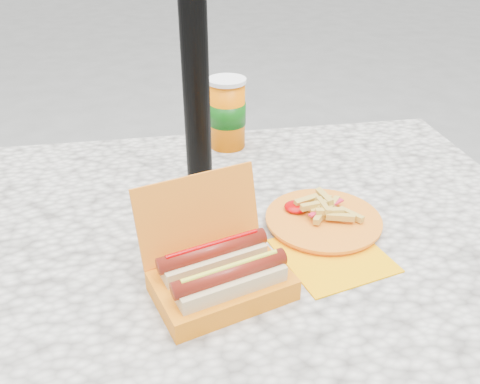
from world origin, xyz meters
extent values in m
cube|color=beige|center=(0.00, 0.00, 0.72)|extent=(1.20, 0.80, 0.05)
cylinder|color=black|center=(-0.50, 0.30, 0.35)|extent=(0.07, 0.07, 0.70)
cylinder|color=black|center=(0.50, 0.30, 0.35)|extent=(0.07, 0.07, 0.70)
cube|color=orange|center=(0.00, -0.18, 0.77)|extent=(0.22, 0.17, 0.03)
cube|color=orange|center=(-0.03, -0.11, 0.84)|extent=(0.19, 0.09, 0.12)
cube|color=tan|center=(0.01, -0.21, 0.79)|extent=(0.16, 0.09, 0.04)
cylinder|color=maroon|center=(0.01, -0.21, 0.81)|extent=(0.17, 0.07, 0.02)
cylinder|color=gold|center=(0.01, -0.21, 0.82)|extent=(0.14, 0.05, 0.01)
cube|color=tan|center=(-0.01, -0.15, 0.79)|extent=(0.16, 0.09, 0.04)
cylinder|color=maroon|center=(-0.01, -0.15, 0.81)|extent=(0.17, 0.07, 0.02)
cylinder|color=#A20002|center=(-0.01, -0.15, 0.82)|extent=(0.14, 0.05, 0.01)
cube|color=#FAA500|center=(0.18, -0.12, 0.75)|extent=(0.19, 0.19, 0.00)
cylinder|color=orange|center=(0.20, -0.03, 0.76)|extent=(0.19, 0.19, 0.01)
cylinder|color=orange|center=(0.20, -0.03, 0.76)|extent=(0.20, 0.20, 0.01)
cube|color=gold|center=(0.22, -0.01, 0.77)|extent=(0.04, 0.04, 0.01)
cube|color=gold|center=(0.22, -0.05, 0.78)|extent=(0.05, 0.02, 0.01)
cube|color=gold|center=(0.21, 0.01, 0.77)|extent=(0.03, 0.05, 0.01)
cube|color=gold|center=(0.19, -0.04, 0.77)|extent=(0.04, 0.05, 0.01)
cube|color=gold|center=(0.19, 0.01, 0.77)|extent=(0.04, 0.04, 0.01)
cube|color=gold|center=(0.18, 0.01, 0.78)|extent=(0.05, 0.03, 0.01)
cube|color=gold|center=(0.18, -0.02, 0.78)|extent=(0.05, 0.02, 0.01)
cube|color=gold|center=(0.24, -0.04, 0.77)|extent=(0.04, 0.05, 0.01)
cube|color=gold|center=(0.21, 0.01, 0.78)|extent=(0.02, 0.05, 0.01)
cube|color=gold|center=(0.20, -0.04, 0.78)|extent=(0.05, 0.02, 0.01)
cube|color=gold|center=(0.20, -0.03, 0.78)|extent=(0.05, 0.02, 0.01)
cube|color=gold|center=(0.20, -0.02, 0.78)|extent=(0.02, 0.05, 0.01)
cube|color=gold|center=(0.20, -0.01, 0.78)|extent=(0.04, 0.04, 0.01)
cube|color=gold|center=(0.20, -0.03, 0.77)|extent=(0.05, 0.02, 0.01)
ellipsoid|color=#A20002|center=(0.16, 0.00, 0.77)|extent=(0.04, 0.04, 0.01)
cube|color=red|center=(0.20, -0.02, 0.78)|extent=(0.08, 0.05, 0.00)
cylinder|color=#FF7200|center=(0.08, 0.32, 0.83)|extent=(0.08, 0.08, 0.15)
cylinder|color=#0C500D|center=(0.08, 0.32, 0.83)|extent=(0.08, 0.08, 0.05)
cylinder|color=white|center=(0.08, 0.32, 0.90)|extent=(0.08, 0.08, 0.01)
camera|label=1|loc=(-0.07, -0.74, 1.25)|focal=38.00mm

